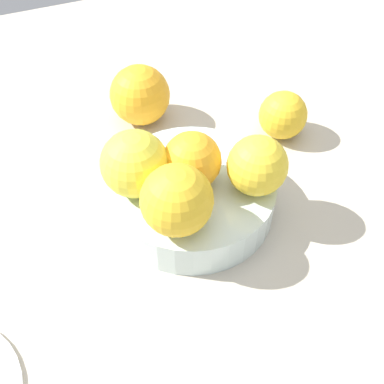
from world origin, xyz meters
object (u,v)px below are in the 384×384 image
(orange_in_bowl_1, at_px, (177,200))
(orange_loose_1, at_px, (283,115))
(fruit_bowl, at_px, (192,195))
(orange_in_bowl_2, at_px, (135,164))
(orange_loose_0, at_px, (139,95))
(orange_in_bowl_0, at_px, (189,160))
(orange_in_bowl_3, at_px, (257,166))

(orange_in_bowl_1, bearing_deg, orange_loose_1, 121.57)
(fruit_bowl, height_order, orange_in_bowl_2, orange_in_bowl_2)
(fruit_bowl, height_order, orange_loose_0, orange_loose_0)
(orange_loose_1, bearing_deg, orange_loose_0, -122.49)
(orange_in_bowl_0, distance_m, orange_in_bowl_1, 0.06)
(orange_in_bowl_0, height_order, orange_loose_1, orange_in_bowl_0)
(orange_in_bowl_2, bearing_deg, orange_in_bowl_1, 18.46)
(orange_loose_1, bearing_deg, orange_in_bowl_0, -66.59)
(orange_in_bowl_1, relative_size, orange_loose_1, 1.13)
(orange_in_bowl_3, bearing_deg, orange_in_bowl_2, -112.81)
(orange_in_bowl_1, relative_size, orange_in_bowl_2, 1.00)
(orange_in_bowl_0, relative_size, orange_in_bowl_3, 0.98)
(fruit_bowl, relative_size, orange_in_bowl_1, 2.60)
(orange_in_bowl_0, distance_m, orange_in_bowl_3, 0.07)
(orange_loose_0, relative_size, orange_loose_1, 1.28)
(orange_in_bowl_1, xyz_separation_m, orange_loose_1, (-0.12, 0.19, -0.05))
(orange_in_bowl_3, bearing_deg, orange_loose_0, -163.99)
(fruit_bowl, xyz_separation_m, orange_in_bowl_3, (0.03, 0.06, 0.05))
(orange_in_bowl_1, height_order, orange_loose_1, orange_in_bowl_1)
(orange_loose_0, bearing_deg, orange_in_bowl_2, -19.06)
(fruit_bowl, height_order, orange_in_bowl_0, orange_in_bowl_0)
(orange_in_bowl_0, height_order, orange_loose_0, orange_in_bowl_0)
(orange_in_bowl_2, height_order, orange_in_bowl_3, orange_in_bowl_2)
(orange_in_bowl_2, relative_size, orange_loose_0, 0.88)
(orange_in_bowl_0, relative_size, orange_in_bowl_1, 0.87)
(fruit_bowl, relative_size, orange_in_bowl_3, 2.91)
(orange_in_bowl_1, bearing_deg, orange_in_bowl_0, 145.99)
(orange_loose_0, bearing_deg, fruit_bowl, 0.56)
(orange_loose_1, bearing_deg, orange_in_bowl_1, -58.43)
(orange_loose_0, bearing_deg, orange_in_bowl_3, 16.01)
(orange_in_bowl_2, bearing_deg, orange_loose_0, 160.94)
(orange_in_bowl_2, bearing_deg, orange_in_bowl_0, 77.27)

